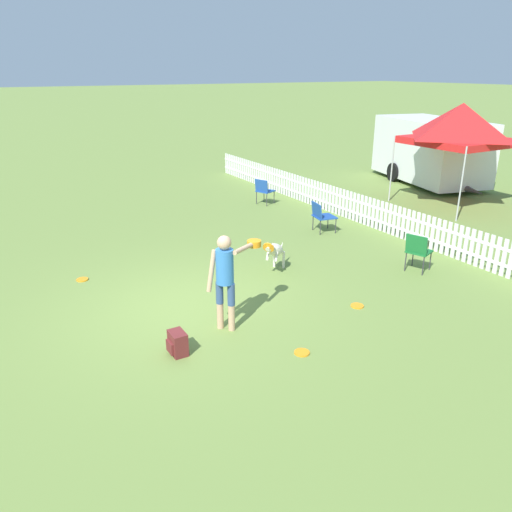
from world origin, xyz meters
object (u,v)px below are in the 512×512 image
leaping_dog (275,250)px  folding_chair_green_right (418,249)px  frisbee_midfield (302,353)px  equipment_trailer (430,150)px  backpack_on_grass (177,343)px  folding_chair_center (264,189)px  frisbee_near_handler (357,306)px  handler_person (227,271)px  frisbee_near_dog (82,279)px  folding_chair_blue_left (321,215)px  canopy_tent_main (461,124)px

leaping_dog → folding_chair_green_right: size_ratio=1.11×
frisbee_midfield → equipment_trailer: (-7.39, 10.84, 1.19)m
backpack_on_grass → folding_chair_center: 8.79m
folding_chair_center → folding_chair_green_right: size_ratio=0.97×
frisbee_midfield → folding_chair_center: (-7.71, 3.98, 0.47)m
frisbee_near_handler → backpack_on_grass: (-0.14, -3.35, 0.16)m
handler_person → leaping_dog: 2.55m
frisbee_near_dog → folding_chair_blue_left: bearing=91.0°
leaping_dog → folding_chair_center: 5.52m
folding_chair_center → backpack_on_grass: bearing=117.9°
frisbee_midfield → frisbee_near_handler: bearing=114.0°
backpack_on_grass → canopy_tent_main: size_ratio=0.12×
handler_person → folding_chair_green_right: size_ratio=1.93×
handler_person → folding_chair_center: bearing=105.0°
frisbee_midfield → frisbee_near_dog: bearing=-153.6°
backpack_on_grass → folding_chair_blue_left: (-3.65, 5.42, 0.29)m
leaping_dog → frisbee_near_handler: (2.08, 0.43, -0.48)m
frisbee_near_handler → folding_chair_green_right: 2.28m
backpack_on_grass → folding_chair_blue_left: bearing=124.0°
backpack_on_grass → folding_chair_green_right: folding_chair_green_right is taller
folding_chair_green_right → folding_chair_center: bearing=-21.3°
handler_person → backpack_on_grass: size_ratio=4.48×
canopy_tent_main → equipment_trailer: canopy_tent_main is taller
handler_person → folding_chair_center: size_ratio=2.00×
folding_chair_green_right → backpack_on_grass: bearing=74.7°
folding_chair_center → folding_chair_green_right: 6.29m
backpack_on_grass → equipment_trailer: (-6.47, 12.44, 1.03)m
frisbee_near_handler → frisbee_near_dog: 5.42m
canopy_tent_main → folding_chair_blue_left: bearing=-87.9°
folding_chair_blue_left → canopy_tent_main: canopy_tent_main is taller
canopy_tent_main → equipment_trailer: 3.45m
folding_chair_blue_left → equipment_trailer: (-2.81, 7.02, 0.74)m
canopy_tent_main → equipment_trailer: bearing=144.4°
folding_chair_blue_left → folding_chair_center: (-3.13, 0.16, 0.01)m
frisbee_near_dog → canopy_tent_main: 11.45m
handler_person → leaping_dog: bearing=90.3°
frisbee_near_handler → backpack_on_grass: bearing=-92.4°
folding_chair_green_right → canopy_tent_main: (-3.35, 5.08, 1.95)m
leaping_dog → handler_person: bearing=90.3°
frisbee_near_dog → canopy_tent_main: bearing=91.5°
frisbee_near_dog → canopy_tent_main: canopy_tent_main is taller
backpack_on_grass → canopy_tent_main: bearing=110.0°
frisbee_near_dog → equipment_trailer: size_ratio=0.04×
leaping_dog → folding_chair_center: bearing=-68.5°
frisbee_near_dog → folding_chair_center: folding_chair_center is taller
frisbee_midfield → folding_chair_green_right: 4.17m
frisbee_near_dog → backpack_on_grass: bearing=9.9°
leaping_dog → backpack_on_grass: (1.94, -2.92, -0.32)m
backpack_on_grass → folding_chair_blue_left: 6.54m
frisbee_near_dog → folding_chair_center: bearing=117.6°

